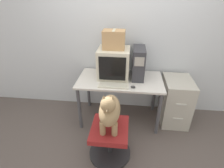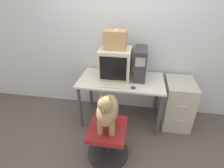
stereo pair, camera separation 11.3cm
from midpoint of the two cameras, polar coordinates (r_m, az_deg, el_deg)
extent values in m
plane|color=#564C47|center=(2.79, 0.62, -15.41)|extent=(12.00, 12.00, 0.00)
cube|color=silver|center=(2.82, 2.35, 15.59)|extent=(8.00, 0.05, 2.60)
cube|color=silver|center=(2.64, 1.45, 1.33)|extent=(1.27, 0.69, 0.03)
cylinder|color=#4C4C51|center=(2.70, -11.77, -7.98)|extent=(0.05, 0.05, 0.71)
cylinder|color=#4C4C51|center=(2.62, 13.78, -9.60)|extent=(0.05, 0.05, 0.71)
cylinder|color=#4C4C51|center=(3.16, -8.75, -1.66)|extent=(0.05, 0.05, 0.71)
cylinder|color=#4C4C51|center=(3.09, 12.68, -2.84)|extent=(0.05, 0.05, 0.71)
cube|color=beige|center=(2.63, -0.66, 6.88)|extent=(0.46, 0.42, 0.44)
cube|color=black|center=(2.43, -1.27, 4.95)|extent=(0.38, 0.01, 0.34)
cube|color=#333338|center=(2.63, 7.41, 6.82)|extent=(0.17, 0.42, 0.45)
cube|color=#9E998E|center=(2.39, 7.59, 7.19)|extent=(0.13, 0.01, 0.13)
cube|color=beige|center=(2.42, -0.89, -0.59)|extent=(0.43, 0.14, 0.02)
cube|color=beige|center=(2.42, -0.89, -0.30)|extent=(0.39, 0.12, 0.00)
ellipsoid|color=#333333|center=(2.39, 5.54, -0.98)|extent=(0.07, 0.04, 0.04)
cylinder|color=#262628|center=(2.51, -2.06, -21.38)|extent=(0.54, 0.54, 0.04)
cylinder|color=#262628|center=(2.36, -2.15, -18.33)|extent=(0.05, 0.05, 0.35)
cube|color=maroon|center=(2.21, -2.25, -14.61)|extent=(0.45, 0.49, 0.07)
ellipsoid|color=#9E7F56|center=(2.03, -2.37, -8.54)|extent=(0.25, 0.45, 0.31)
cylinder|color=#9E7F56|center=(2.06, -4.70, -14.15)|extent=(0.07, 0.07, 0.17)
cylinder|color=#9E7F56|center=(2.04, -0.85, -14.48)|extent=(0.07, 0.07, 0.17)
sphere|color=#9E7F56|center=(1.83, -3.04, -6.71)|extent=(0.17, 0.17, 0.17)
cone|color=brown|center=(1.78, -3.40, -8.43)|extent=(0.07, 0.08, 0.07)
cone|color=#9E7F56|center=(1.81, -4.49, -4.64)|extent=(0.06, 0.06, 0.07)
cone|color=#9E7F56|center=(1.79, -1.60, -4.83)|extent=(0.06, 0.06, 0.07)
torus|color=blue|center=(1.89, -2.89, -7.88)|extent=(0.12, 0.12, 0.02)
cube|color=#B7B2A3|center=(2.95, 18.92, -5.25)|extent=(0.41, 0.56, 0.74)
cube|color=beige|center=(2.65, 20.48, -6.38)|extent=(0.14, 0.01, 0.02)
cube|color=beige|center=(2.80, 19.56, -10.72)|extent=(0.14, 0.01, 0.02)
cube|color=tan|center=(2.52, -0.70, 14.27)|extent=(0.31, 0.22, 0.26)
cube|color=beige|center=(2.49, -0.72, 17.20)|extent=(0.04, 0.21, 0.00)
camera|label=1|loc=(0.06, -91.40, -0.78)|focal=28.00mm
camera|label=2|loc=(0.06, 88.60, 0.78)|focal=28.00mm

